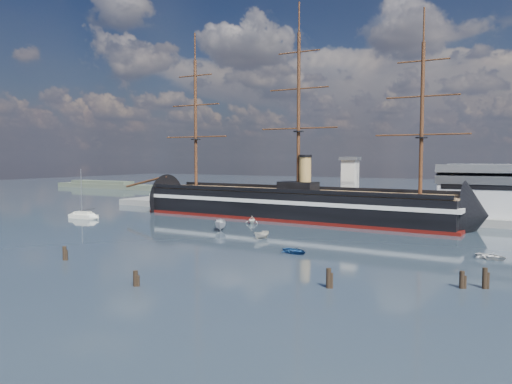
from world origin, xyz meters
The scene contains 16 objects.
ground centered at (0.00, 40.00, 0.00)m, with size 600.00×600.00×0.00m, color #26353E.
quay centered at (10.00, 76.00, 0.00)m, with size 180.00×18.00×2.00m, color slate.
quay_tower centered at (3.00, 73.00, 9.75)m, with size 5.00×5.00×15.00m.
shoreline centered at (-139.23, 135.00, 1.45)m, with size 120.00×10.00×4.00m.
warship centered at (-10.86, 60.00, 4.04)m, with size 113.25×20.57×53.94m.
sailboat centered at (-59.45, 32.69, 0.87)m, with size 8.73×3.26×13.66m.
motorboat_a centered at (-13.99, 32.29, 0.00)m, with size 7.60×2.78×3.04m, color silver.
motorboat_b centered at (12.55, 15.61, 0.00)m, with size 3.05×1.22×1.43m, color navy.
motorboat_c centered at (0.01, 26.36, 0.00)m, with size 5.01×1.84×2.01m, color beige.
motorboat_d centered at (-13.76, 46.40, 0.00)m, with size 5.96×2.58×2.19m, color white.
motorboat_e centered at (42.90, 27.00, 0.00)m, with size 3.16×1.26×1.47m, color silver.
piling_near_left centered at (-17.96, -7.96, 0.00)m, with size 0.64×0.64×2.98m, color black.
piling_near_mid centered at (3.75, -14.71, 0.00)m, with size 0.64×0.64×2.76m, color black.
piling_near_right centered at (26.07, -3.28, 0.00)m, with size 0.64×0.64×3.31m, color black.
piling_far_right centered at (41.03, 5.03, 0.00)m, with size 0.64×0.64×2.95m, color black.
piling_extra centered at (43.60, 6.30, 0.00)m, with size 0.64×0.64×3.42m, color black.
Camera 1 is at (48.87, -62.85, 16.78)m, focal length 35.00 mm.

